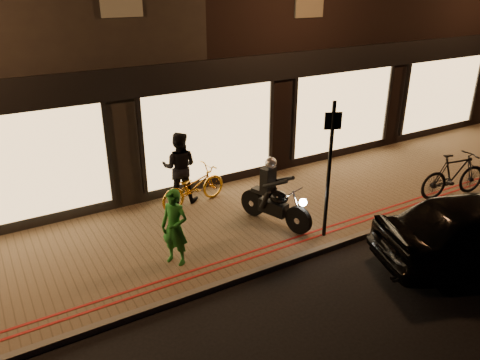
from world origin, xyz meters
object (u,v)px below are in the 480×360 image
Objects in this scene: bicycle_gold at (193,187)px; person_green at (175,227)px; sign_post at (330,164)px; motorcycle at (274,199)px.

bicycle_gold is 1.17× the size of person_green.
person_green is (-3.21, 0.66, -0.89)m from sign_post.
sign_post is (0.65, -1.02, 1.06)m from motorcycle.
motorcycle reaches higher than bicycle_gold.
bicycle_gold is (-1.17, 1.80, -0.13)m from motorcycle.
motorcycle is 1.61m from sign_post.
sign_post is 3.57m from bicycle_gold.
sign_post is at bearing -76.05° from motorcycle.
person_green is (-2.57, -0.36, 0.17)m from motorcycle.
sign_post reaches higher than person_green.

